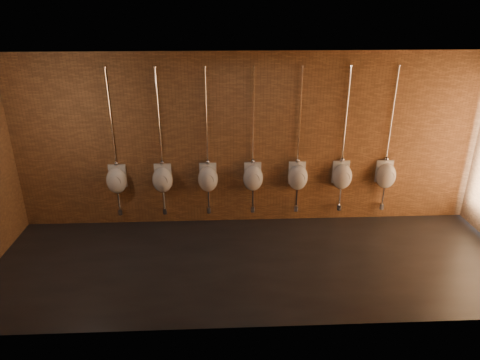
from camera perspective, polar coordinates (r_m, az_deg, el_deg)
The scene contains 9 objects.
ground at distance 7.16m, azimuth 2.01°, elevation -10.94°, with size 8.50×8.50×0.00m, color black.
room_shell at distance 6.27m, azimuth 2.26°, elevation 4.52°, with size 8.54×3.04×3.22m.
urinal_0 at distance 8.13m, azimuth -16.13°, elevation 0.04°, with size 0.38×0.34×2.72m.
urinal_1 at distance 7.98m, azimuth -10.29°, elevation 0.14°, with size 0.38×0.34×2.72m.
urinal_2 at distance 7.90m, azimuth -4.29°, elevation 0.25°, with size 0.38×0.34×2.72m.
urinal_3 at distance 7.92m, azimuth 1.75°, elevation 0.36°, with size 0.38×0.34×2.72m.
urinal_4 at distance 8.03m, azimuth 7.70°, elevation 0.46°, with size 0.38×0.34×2.72m.
urinal_5 at distance 8.21m, azimuth 13.44°, elevation 0.56°, with size 0.38×0.34×2.72m.
urinal_6 at distance 8.48m, azimuth 18.87°, elevation 0.64°, with size 0.38×0.34×2.72m.
Camera 1 is at (-0.52, -5.93, 3.98)m, focal length 32.00 mm.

